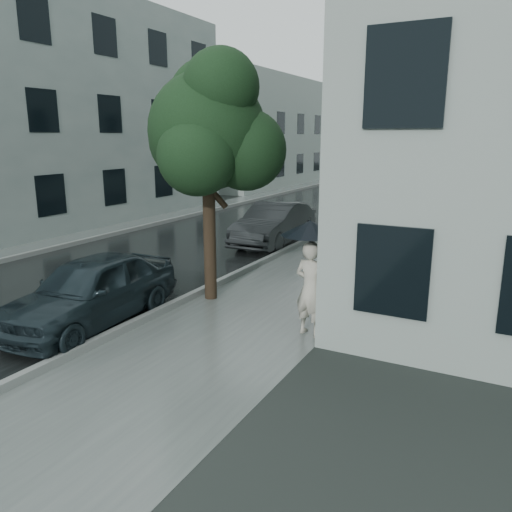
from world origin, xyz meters
The scene contains 14 objects.
ground centered at (0.00, 0.00, 0.00)m, with size 120.00×120.00×0.00m, color black.
sidewalk centered at (0.25, 12.00, 0.00)m, with size 3.50×60.00×0.01m, color slate.
kerb_near centered at (-1.57, 12.00, 0.07)m, with size 0.15×60.00×0.15m, color slate.
asphalt_road centered at (-5.08, 12.00, 0.00)m, with size 6.85×60.00×0.00m, color black.
kerb_far centered at (-8.57, 12.00, 0.07)m, with size 0.15×60.00×0.15m, color slate.
sidewalk_far centered at (-9.50, 12.00, 0.00)m, with size 1.70×60.00×0.01m, color #4C5451.
building_far_a centered at (-13.77, 8.00, 4.75)m, with size 7.02×20.00×9.50m.
building_far_b centered at (-13.77, 30.00, 4.00)m, with size 7.02×18.00×8.00m.
pedestrian centered at (1.70, 2.00, 0.93)m, with size 0.67×0.44×1.84m, color #BAB6A4.
umbrella centered at (1.67, 1.98, 2.10)m, with size 1.17×1.17×1.35m.
street_tree centered at (-1.20, 3.10, 3.87)m, with size 3.38×3.07×5.53m.
lamp_post centered at (-0.96, 12.28, 2.74)m, with size 0.83×0.44×4.76m.
car_near centered at (-2.44, 0.50, 0.71)m, with size 1.66×4.13×1.41m, color black.
car_far centered at (-2.48, 9.13, 0.73)m, with size 1.54×4.40×1.45m, color #222627.
Camera 1 is at (4.97, -6.45, 3.75)m, focal length 35.00 mm.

